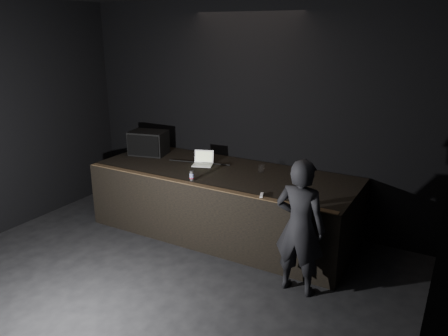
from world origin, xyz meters
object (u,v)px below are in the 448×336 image
beer_can (192,176)px  person (300,227)px  laptop (203,161)px  stage_riser (223,202)px  stage_monitor (148,143)px

beer_can → person: size_ratio=0.09×
laptop → person: size_ratio=0.23×
stage_riser → stage_monitor: (-1.57, 0.19, 0.70)m
laptop → person: person is taller
stage_riser → stage_monitor: bearing=173.2°
stage_monitor → person: (3.15, -1.14, -0.36)m
laptop → person: (2.03, -1.10, -0.22)m
beer_can → stage_riser: bearing=73.8°
stage_monitor → beer_can: 1.60m
beer_can → person: (1.75, -0.36, -0.24)m
stage_riser → person: bearing=-31.0°
stage_riser → stage_monitor: size_ratio=5.86×
stage_monitor → person: person is taller
stage_monitor → beer_can: (1.40, -0.78, -0.13)m
stage_monitor → person: 3.36m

